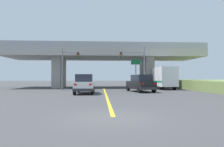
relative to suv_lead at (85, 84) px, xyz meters
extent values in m
plane|color=#424244|center=(2.20, 13.47, -1.01)|extent=(160.00, 160.00, 0.00)
cube|color=#A8A59E|center=(2.20, 13.47, 4.67)|extent=(32.48, 9.12, 1.25)
cube|color=#9A9891|center=(-5.41, 13.47, 1.52)|extent=(1.40, 5.47, 5.06)
cube|color=#9A9891|center=(9.80, 13.47, 1.52)|extent=(1.40, 5.47, 5.06)
cube|color=#9EA0A5|center=(2.20, 9.06, 5.74)|extent=(32.48, 0.20, 0.90)
cube|color=#9EA0A5|center=(2.20, 17.88, 5.74)|extent=(32.48, 0.20, 0.90)
cube|color=yellow|center=(2.20, -0.85, -1.01)|extent=(0.20, 23.44, 0.01)
cube|color=silver|center=(0.00, 0.12, -0.20)|extent=(1.89, 4.56, 0.90)
cube|color=#1E232D|center=(0.00, -0.23, 0.63)|extent=(1.66, 2.51, 0.76)
cube|color=#2D2D30|center=(0.00, -2.11, -0.51)|extent=(1.92, 0.20, 0.28)
cube|color=red|center=(-0.71, -2.18, 0.02)|extent=(0.24, 0.06, 0.16)
cube|color=red|center=(0.71, -2.18, 0.02)|extent=(0.24, 0.06, 0.16)
cylinder|color=black|center=(-0.84, 1.85, -0.65)|extent=(0.26, 0.72, 0.72)
cylinder|color=black|center=(0.84, 1.85, -0.65)|extent=(0.26, 0.72, 0.72)
cylinder|color=black|center=(-0.84, -1.61, -0.65)|extent=(0.26, 0.72, 0.72)
cylinder|color=black|center=(0.84, -1.61, -0.65)|extent=(0.26, 0.72, 0.72)
cube|color=black|center=(6.40, 2.44, -0.20)|extent=(2.86, 5.06, 0.90)
cube|color=#1E232D|center=(6.47, 2.09, 0.63)|extent=(2.20, 2.91, 0.76)
cube|color=#2D2D30|center=(6.87, 0.16, -0.51)|extent=(1.98, 0.59, 0.28)
cube|color=red|center=(6.17, -0.06, 0.02)|extent=(0.25, 0.11, 0.16)
cube|color=red|center=(7.59, 0.23, 0.02)|extent=(0.25, 0.11, 0.16)
cylinder|color=black|center=(5.17, 4.07, -0.65)|extent=(0.40, 0.76, 0.72)
cylinder|color=black|center=(6.88, 4.42, -0.65)|extent=(0.40, 0.76, 0.72)
cylinder|color=black|center=(5.91, 0.47, -0.65)|extent=(0.40, 0.76, 0.72)
cylinder|color=black|center=(7.62, 0.82, -0.65)|extent=(0.40, 0.76, 0.72)
cube|color=red|center=(10.96, 11.06, 0.39)|extent=(2.20, 2.00, 1.90)
cube|color=white|center=(10.96, 7.44, 0.82)|extent=(2.31, 5.24, 2.76)
cube|color=#197F4C|center=(10.96, 7.44, 0.13)|extent=(2.33, 5.14, 0.24)
cylinder|color=black|center=(9.96, 11.06, -0.56)|extent=(0.30, 0.90, 0.90)
cylinder|color=black|center=(11.96, 11.06, -0.56)|extent=(0.30, 0.90, 0.90)
cylinder|color=black|center=(9.96, 6.13, -0.56)|extent=(0.30, 0.90, 0.90)
cylinder|color=black|center=(11.96, 6.13, -0.56)|extent=(0.30, 0.90, 0.90)
cylinder|color=slate|center=(7.87, 6.70, 2.03)|extent=(0.18, 0.18, 6.09)
cylinder|color=slate|center=(6.21, 6.70, 4.31)|extent=(3.32, 0.12, 0.12)
cube|color=#232326|center=(4.55, 6.70, 3.83)|extent=(0.32, 0.26, 0.96)
sphere|color=red|center=(4.55, 6.55, 4.13)|extent=(0.16, 0.16, 0.16)
sphere|color=gold|center=(4.55, 6.55, 3.83)|extent=(0.16, 0.16, 0.16)
sphere|color=green|center=(4.55, 6.55, 3.53)|extent=(0.16, 0.16, 0.16)
cylinder|color=slate|center=(-3.48, 5.97, 1.82)|extent=(0.18, 0.18, 5.67)
cylinder|color=slate|center=(-2.42, 5.97, 4.12)|extent=(2.11, 0.12, 0.12)
cube|color=black|center=(-1.36, 5.97, 3.64)|extent=(0.32, 0.26, 0.96)
sphere|color=red|center=(-1.36, 5.82, 3.94)|extent=(0.16, 0.16, 0.16)
sphere|color=gold|center=(-1.36, 5.82, 3.64)|extent=(0.16, 0.16, 0.16)
sphere|color=green|center=(-1.36, 5.82, 3.34)|extent=(0.16, 0.16, 0.16)
cylinder|color=slate|center=(7.40, 10.79, 1.44)|extent=(0.14, 0.14, 4.90)
cube|color=#197242|center=(7.40, 10.73, 3.25)|extent=(1.57, 0.08, 0.86)
cube|color=white|center=(7.40, 10.73, 3.25)|extent=(1.65, 0.04, 0.94)
camera|label=1|loc=(1.65, -20.90, 0.63)|focal=31.66mm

